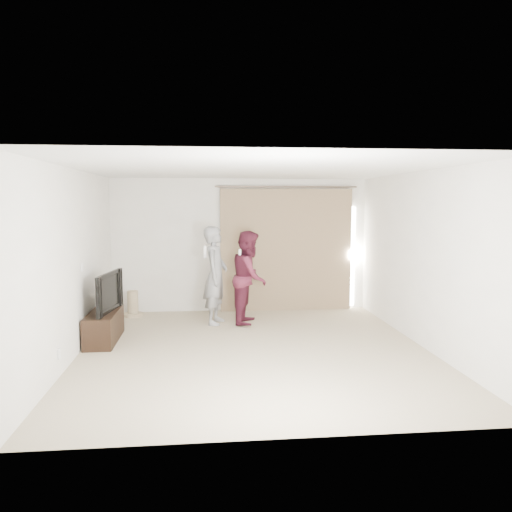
% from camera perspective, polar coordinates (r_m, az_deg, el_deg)
% --- Properties ---
extents(floor, '(5.50, 5.50, 0.00)m').
position_cam_1_polar(floor, '(7.37, -0.17, -10.71)').
color(floor, tan).
rests_on(floor, ground).
extents(wall_back, '(5.00, 0.04, 2.60)m').
position_cam_1_polar(wall_back, '(9.83, -1.77, 1.26)').
color(wall_back, white).
rests_on(wall_back, ground).
extents(wall_left, '(0.04, 5.50, 2.60)m').
position_cam_1_polar(wall_left, '(7.29, -20.12, -0.82)').
color(wall_left, white).
rests_on(wall_left, ground).
extents(ceiling, '(5.00, 5.50, 0.01)m').
position_cam_1_polar(ceiling, '(7.07, -0.17, 9.90)').
color(ceiling, white).
rests_on(ceiling, wall_back).
extents(curtain, '(2.80, 0.11, 2.46)m').
position_cam_1_polar(curtain, '(9.88, 3.55, 0.71)').
color(curtain, '#8C7555').
rests_on(curtain, ground).
extents(tv_console, '(0.42, 1.20, 0.46)m').
position_cam_1_polar(tv_console, '(8.12, -16.96, -7.69)').
color(tv_console, black).
rests_on(tv_console, ground).
extents(tv, '(0.30, 1.07, 0.61)m').
position_cam_1_polar(tv, '(8.01, -17.08, -3.96)').
color(tv, black).
rests_on(tv, tv_console).
extents(scratching_post, '(0.36, 0.36, 0.48)m').
position_cam_1_polar(scratching_post, '(9.71, -13.88, -5.57)').
color(scratching_post, tan).
rests_on(scratching_post, ground).
extents(person_man, '(0.56, 0.71, 1.72)m').
position_cam_1_polar(person_man, '(8.80, -4.65, -2.20)').
color(person_man, gray).
rests_on(person_man, ground).
extents(person_woman, '(0.80, 0.93, 1.64)m').
position_cam_1_polar(person_woman, '(8.82, -0.74, -2.43)').
color(person_woman, '#4F1829').
rests_on(person_woman, ground).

